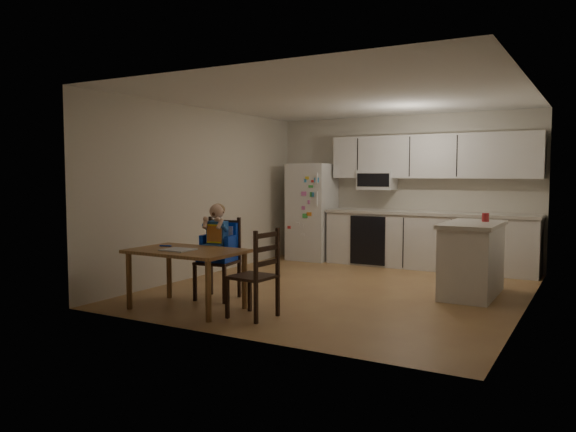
# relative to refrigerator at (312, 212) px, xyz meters

# --- Properties ---
(room) EXTENTS (4.52, 5.01, 2.51)m
(room) POSITION_rel_refrigerator_xyz_m (1.55, -1.67, 0.40)
(room) COLOR #95683F
(room) RESTS_ON ground
(refrigerator) EXTENTS (0.72, 0.70, 1.70)m
(refrigerator) POSITION_rel_refrigerator_xyz_m (0.00, 0.00, 0.00)
(refrigerator) COLOR silver
(refrigerator) RESTS_ON ground
(kitchen_run) EXTENTS (3.37, 0.62, 2.15)m
(kitchen_run) POSITION_rel_refrigerator_xyz_m (2.05, 0.09, 0.03)
(kitchen_run) COLOR silver
(kitchen_run) RESTS_ON ground
(kitchen_island) EXTENTS (0.65, 1.24, 0.92)m
(kitchen_island) POSITION_rel_refrigerator_xyz_m (3.11, -1.68, -0.39)
(kitchen_island) COLOR silver
(kitchen_island) RESTS_ON ground
(red_cup) EXTENTS (0.09, 0.09, 0.11)m
(red_cup) POSITION_rel_refrigerator_xyz_m (3.22, -1.47, 0.12)
(red_cup) COLOR #B5262A
(red_cup) RESTS_ON kitchen_island
(dining_table) EXTENTS (1.26, 0.81, 0.67)m
(dining_table) POSITION_rel_refrigerator_xyz_m (0.46, -3.99, -0.27)
(dining_table) COLOR brown
(dining_table) RESTS_ON ground
(napkin) EXTENTS (0.33, 0.28, 0.01)m
(napkin) POSITION_rel_refrigerator_xyz_m (0.42, -4.08, -0.17)
(napkin) COLOR #AEAFB3
(napkin) RESTS_ON dining_table
(toddler_spoon) EXTENTS (0.12, 0.06, 0.02)m
(toddler_spoon) POSITION_rel_refrigerator_xyz_m (0.06, -3.90, -0.17)
(toddler_spoon) COLOR #0A32C9
(toddler_spoon) RESTS_ON dining_table
(chair_booster) EXTENTS (0.49, 0.49, 1.16)m
(chair_booster) POSITION_rel_refrigerator_xyz_m (0.45, -3.37, -0.15)
(chair_booster) COLOR black
(chair_booster) RESTS_ON ground
(chair_side) EXTENTS (0.45, 0.45, 0.95)m
(chair_side) POSITION_rel_refrigerator_xyz_m (1.41, -3.95, -0.31)
(chair_side) COLOR black
(chair_side) RESTS_ON ground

